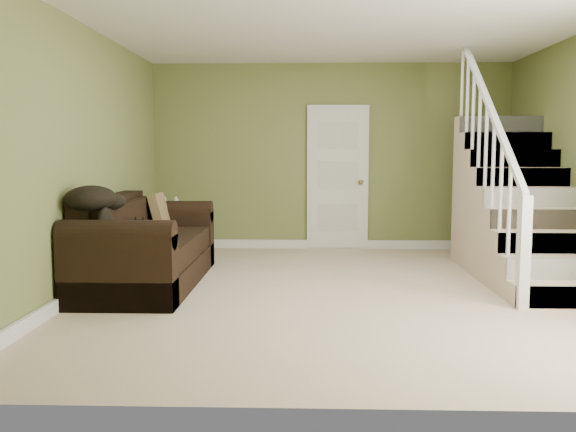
# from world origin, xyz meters

# --- Properties ---
(floor) EXTENTS (5.00, 5.50, 0.01)m
(floor) POSITION_xyz_m (0.00, 0.00, 0.00)
(floor) COLOR #C8AE90
(floor) RESTS_ON ground
(ceiling) EXTENTS (5.00, 5.50, 0.01)m
(ceiling) POSITION_xyz_m (0.00, 0.00, 2.60)
(ceiling) COLOR white
(ceiling) RESTS_ON wall_back
(wall_back) EXTENTS (5.00, 0.04, 2.60)m
(wall_back) POSITION_xyz_m (0.00, 2.75, 1.30)
(wall_back) COLOR olive
(wall_back) RESTS_ON floor
(wall_front) EXTENTS (5.00, 0.04, 2.60)m
(wall_front) POSITION_xyz_m (0.00, -2.75, 1.30)
(wall_front) COLOR olive
(wall_front) RESTS_ON floor
(wall_left) EXTENTS (0.04, 5.50, 2.60)m
(wall_left) POSITION_xyz_m (-2.50, 0.00, 1.30)
(wall_left) COLOR olive
(wall_left) RESTS_ON floor
(baseboard_back) EXTENTS (5.00, 0.04, 0.12)m
(baseboard_back) POSITION_xyz_m (0.00, 2.72, 0.06)
(baseboard_back) COLOR white
(baseboard_back) RESTS_ON floor
(baseboard_left) EXTENTS (0.04, 5.50, 0.12)m
(baseboard_left) POSITION_xyz_m (-2.47, 0.00, 0.06)
(baseboard_left) COLOR white
(baseboard_left) RESTS_ON floor
(door) EXTENTS (0.86, 0.12, 2.02)m
(door) POSITION_xyz_m (0.10, 2.71, 1.01)
(door) COLOR white
(door) RESTS_ON floor
(staircase) EXTENTS (1.00, 2.51, 2.82)m
(staircase) POSITION_xyz_m (1.99, 0.97, 0.64)
(staircase) COLOR #C8AE90
(staircase) RESTS_ON floor
(sofa) EXTENTS (1.00, 2.33, 0.92)m
(sofa) POSITION_xyz_m (-2.02, 0.30, 0.35)
(sofa) COLOR black
(sofa) RESTS_ON floor
(side_table) EXTENTS (0.52, 0.52, 0.79)m
(side_table) POSITION_xyz_m (-2.09, 1.93, 0.29)
(side_table) COLOR black
(side_table) RESTS_ON floor
(cat) EXTENTS (0.26, 0.52, 0.25)m
(cat) POSITION_xyz_m (-1.97, 0.09, 0.60)
(cat) COLOR black
(cat) RESTS_ON sofa
(banana) EXTENTS (0.14, 0.22, 0.06)m
(banana) POSITION_xyz_m (-1.86, 0.10, 0.53)
(banana) COLOR yellow
(banana) RESTS_ON sofa
(throw_pillow) EXTENTS (0.20, 0.40, 0.41)m
(throw_pillow) POSITION_xyz_m (-2.02, 1.02, 0.70)
(throw_pillow) COLOR #49331D
(throw_pillow) RESTS_ON sofa
(throw_blanket) EXTENTS (0.58, 0.67, 0.24)m
(throw_blanket) POSITION_xyz_m (-2.29, -0.47, 0.95)
(throw_blanket) COLOR black
(throw_blanket) RESTS_ON sofa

